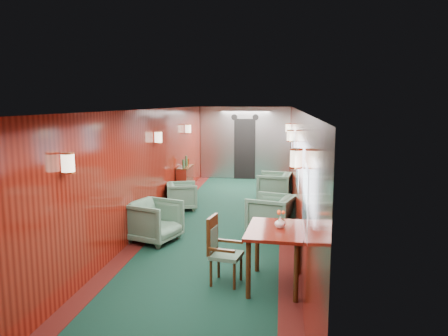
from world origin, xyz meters
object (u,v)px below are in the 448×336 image
(dining_table, at_px, (275,238))
(armchair_right_near, at_px, (271,214))
(armchair_left_far, at_px, (182,196))
(armchair_right_far, at_px, (274,187))
(credenza, at_px, (185,181))
(armchair_left_near, at_px, (154,221))
(side_chair, at_px, (220,247))

(dining_table, relative_size, armchair_right_near, 1.38)
(armchair_left_far, distance_m, armchair_right_far, 2.43)
(credenza, relative_size, armchair_left_far, 1.57)
(dining_table, xyz_separation_m, credenza, (-2.48, 5.43, -0.26))
(armchair_left_near, bearing_deg, armchair_right_near, -49.64)
(credenza, distance_m, armchair_right_far, 2.39)
(dining_table, relative_size, armchair_left_near, 1.37)
(armchair_left_near, relative_size, armchair_right_near, 1.01)
(dining_table, height_order, side_chair, side_chair)
(dining_table, relative_size, side_chair, 1.19)
(dining_table, bearing_deg, credenza, 118.39)
(side_chair, distance_m, armchair_right_near, 2.58)
(credenza, height_order, armchair_right_far, credenza)
(armchair_right_near, bearing_deg, armchair_left_near, -51.96)
(side_chair, distance_m, armchair_left_near, 2.23)
(dining_table, xyz_separation_m, armchair_right_near, (-0.12, 2.49, -0.31))
(side_chair, xyz_separation_m, armchair_right_near, (0.65, 2.49, -0.14))
(side_chair, bearing_deg, armchair_left_far, 120.30)
(armchair_left_far, bearing_deg, credenza, -6.40)
(side_chair, xyz_separation_m, armchair_right_far, (0.67, 5.24, -0.14))
(dining_table, bearing_deg, armchair_left_far, 122.57)
(credenza, height_order, armchair_left_far, credenza)
(side_chair, height_order, armchair_right_near, side_chair)
(armchair_left_near, bearing_deg, armchair_right_far, -11.33)
(side_chair, relative_size, credenza, 0.86)
(side_chair, xyz_separation_m, armchair_left_near, (-1.45, 1.68, -0.14))
(credenza, xyz_separation_m, armchair_left_near, (0.26, -3.75, -0.05))
(armchair_left_far, height_order, armchair_right_near, armchair_right_near)
(armchair_left_near, xyz_separation_m, armchair_right_far, (2.12, 3.56, -0.00))
(dining_table, xyz_separation_m, armchair_left_near, (-2.22, 1.68, -0.31))
(dining_table, bearing_deg, armchair_left_near, 146.69)
(side_chair, height_order, armchair_right_far, side_chair)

